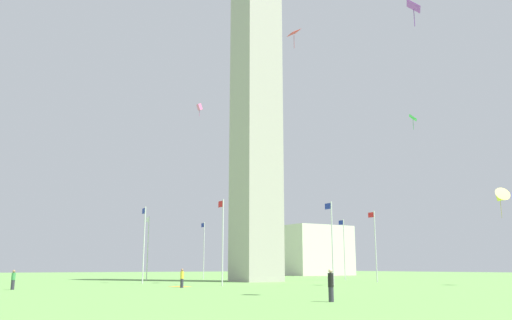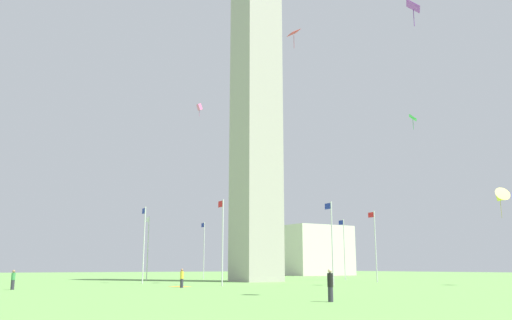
% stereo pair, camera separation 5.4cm
% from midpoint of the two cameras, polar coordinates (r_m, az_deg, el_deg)
% --- Properties ---
extents(ground_plane, '(260.00, 260.00, 0.00)m').
position_cam_midpoint_polar(ground_plane, '(68.29, 0.02, -13.33)').
color(ground_plane, '#609347').
extents(obelisk_monument, '(5.36, 5.36, 48.76)m').
position_cam_midpoint_polar(obelisk_monument, '(71.87, 0.02, 6.49)').
color(obelisk_monument, '#A8A399').
rests_on(obelisk_monument, ground).
extents(flagpole_n, '(1.12, 0.14, 8.79)m').
position_cam_midpoint_polar(flagpole_n, '(81.73, -5.78, -9.65)').
color(flagpole_n, silver).
rests_on(flagpole_n, ground).
extents(flagpole_ne, '(1.12, 0.14, 8.79)m').
position_cam_midpoint_polar(flagpole_ne, '(73.33, -11.89, -9.23)').
color(flagpole_ne, silver).
rests_on(flagpole_ne, ground).
extents(flagpole_e, '(1.12, 0.14, 8.79)m').
position_cam_midpoint_polar(flagpole_e, '(61.64, -12.29, -8.78)').
color(flagpole_e, silver).
rests_on(flagpole_e, ground).
extents(flagpole_se, '(1.12, 0.14, 8.79)m').
position_cam_midpoint_polar(flagpole_se, '(53.59, -3.71, -8.61)').
color(flagpole_se, silver).
rests_on(flagpole_se, ground).
extents(flagpole_s, '(1.12, 0.14, 8.79)m').
position_cam_midpoint_polar(flagpole_s, '(56.01, 8.43, -8.65)').
color(flagpole_s, silver).
rests_on(flagpole_s, ground).
extents(flagpole_sw, '(1.12, 0.14, 8.79)m').
position_cam_midpoint_polar(flagpole_sw, '(66.64, 13.09, -8.95)').
color(flagpole_sw, silver).
rests_on(flagpole_sw, ground).
extents(flagpole_w, '(1.12, 0.14, 8.79)m').
position_cam_midpoint_polar(flagpole_w, '(77.57, 9.75, -9.43)').
color(flagpole_w, silver).
rests_on(flagpole_w, ground).
extents(flagpole_nw, '(1.12, 0.14, 8.79)m').
position_cam_midpoint_polar(flagpole_nw, '(83.34, 2.39, -9.74)').
color(flagpole_nw, silver).
rests_on(flagpole_nw, ground).
extents(person_yellow_shirt, '(0.32, 0.32, 1.72)m').
position_cam_midpoint_polar(person_yellow_shirt, '(48.91, -8.19, -12.84)').
color(person_yellow_shirt, '#2D2D38').
rests_on(person_yellow_shirt, ground).
extents(person_black_shirt, '(0.32, 0.32, 1.79)m').
position_cam_midpoint_polar(person_black_shirt, '(29.44, 8.29, -13.57)').
color(person_black_shirt, '#2D2D38').
rests_on(person_black_shirt, ground).
extents(person_green_shirt, '(0.32, 0.32, 1.63)m').
position_cam_midpoint_polar(person_green_shirt, '(48.78, -25.29, -11.92)').
color(person_green_shirt, '#2D2D38').
rests_on(person_green_shirt, ground).
extents(kite_purple_diamond, '(1.31, 1.33, 1.76)m').
position_cam_midpoint_polar(kite_purple_diamond, '(37.12, 17.06, 15.90)').
color(kite_purple_diamond, purple).
extents(kite_green_diamond, '(1.12, 1.12, 1.54)m').
position_cam_midpoint_polar(kite_green_diamond, '(55.08, 17.01, 4.45)').
color(kite_green_diamond, green).
extents(kite_red_diamond, '(1.50, 1.35, 2.26)m').
position_cam_midpoint_polar(kite_red_diamond, '(60.95, 4.24, 13.83)').
color(kite_red_diamond, red).
extents(kite_yellow_delta, '(2.45, 2.31, 3.16)m').
position_cam_midpoint_polar(kite_yellow_delta, '(60.05, 25.44, -3.78)').
color(kite_yellow_delta, yellow).
extents(kite_pink_box, '(0.52, 0.75, 1.64)m').
position_cam_midpoint_polar(kite_pink_box, '(63.44, -6.26, 5.85)').
color(kite_pink_box, pink).
extents(distant_building, '(19.49, 14.81, 10.94)m').
position_cam_midpoint_polar(distant_building, '(121.76, 5.22, -10.01)').
color(distant_building, beige).
rests_on(distant_building, ground).
extents(picnic_blanket_near_first_person, '(2.24, 2.07, 0.01)m').
position_cam_midpoint_polar(picnic_blanket_near_first_person, '(51.80, -8.41, -13.70)').
color(picnic_blanket_near_first_person, orange).
rests_on(picnic_blanket_near_first_person, ground).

